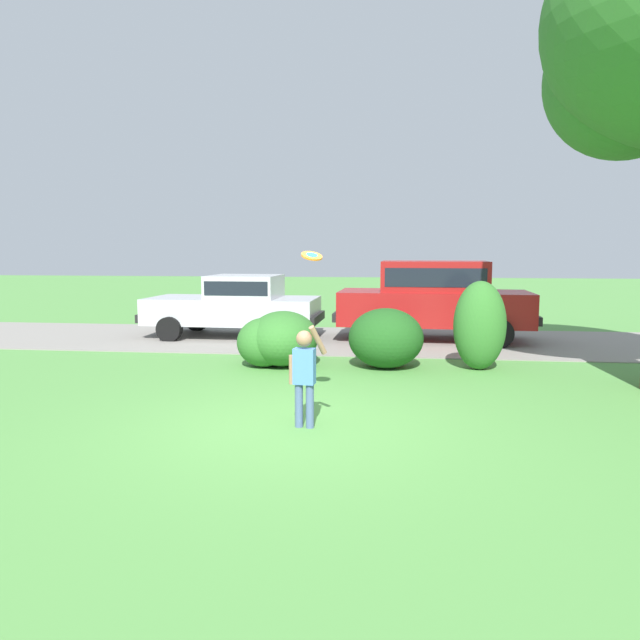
{
  "coord_description": "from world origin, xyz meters",
  "views": [
    {
      "loc": [
        1.14,
        -7.05,
        2.18
      ],
      "look_at": [
        0.05,
        1.89,
        1.1
      ],
      "focal_mm": 32.76,
      "sensor_mm": 36.0,
      "label": 1
    }
  ],
  "objects_px": {
    "parked_sedan": "(237,304)",
    "frisbee": "(312,256)",
    "parked_suv": "(434,296)",
    "child_thrower": "(304,370)"
  },
  "relations": [
    {
      "from": "parked_sedan",
      "to": "frisbee",
      "type": "bearing_deg",
      "value": -67.02
    },
    {
      "from": "parked_sedan",
      "to": "parked_suv",
      "type": "distance_m",
      "value": 4.86
    },
    {
      "from": "parked_sedan",
      "to": "frisbee",
      "type": "distance_m",
      "value": 7.26
    },
    {
      "from": "child_thrower",
      "to": "parked_sedan",
      "type": "bearing_deg",
      "value": 111.09
    },
    {
      "from": "parked_sedan",
      "to": "parked_suv",
      "type": "height_order",
      "value": "parked_suv"
    },
    {
      "from": "parked_suv",
      "to": "parked_sedan",
      "type": "bearing_deg",
      "value": -179.45
    },
    {
      "from": "parked_sedan",
      "to": "parked_suv",
      "type": "xyz_separation_m",
      "value": [
        4.85,
        0.05,
        0.23
      ]
    },
    {
      "from": "parked_sedan",
      "to": "parked_suv",
      "type": "relative_size",
      "value": 0.93
    },
    {
      "from": "child_thrower",
      "to": "frisbee",
      "type": "xyz_separation_m",
      "value": [
        0.01,
        0.64,
        1.39
      ]
    },
    {
      "from": "parked_suv",
      "to": "child_thrower",
      "type": "height_order",
      "value": "parked_suv"
    }
  ]
}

